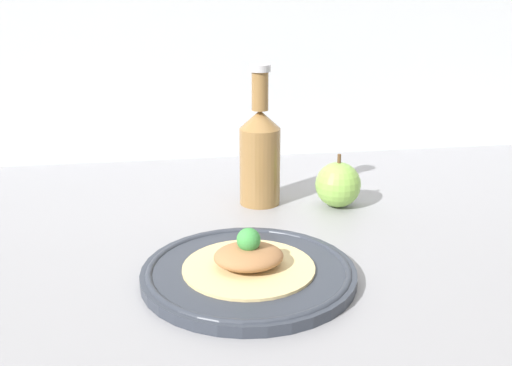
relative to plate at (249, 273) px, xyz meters
The scene contains 5 objects.
ground_plane 11.77cm from the plate, 55.60° to the left, with size 180.00×110.00×4.00cm, color gray.
plate is the anchor object (origin of this frame).
plated_food 2.09cm from the plate, behind, with size 18.19×18.19×5.97cm.
cider_bottle 31.60cm from the plate, 77.20° to the left, with size 7.39×7.39×25.41cm.
apple 32.84cm from the plate, 51.99° to the left, with size 8.25×8.25×9.83cm.
Camera 1 is at (-17.05, -82.54, 38.47)cm, focal length 42.00 mm.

